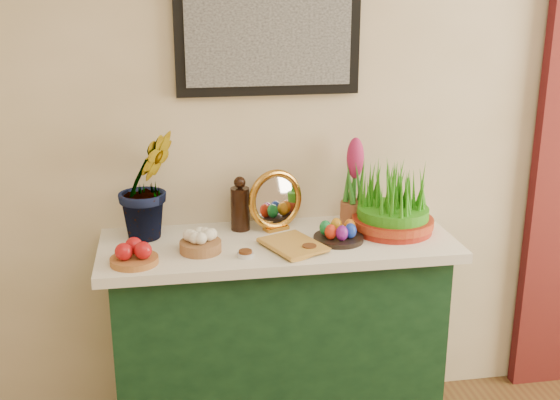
# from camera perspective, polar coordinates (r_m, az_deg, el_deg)

# --- Properties ---
(sideboard) EXTENTS (1.30, 0.45, 0.85)m
(sideboard) POSITION_cam_1_polar(r_m,az_deg,el_deg) (2.99, -0.16, -11.59)
(sideboard) COLOR #163E1F
(sideboard) RESTS_ON ground
(tablecloth) EXTENTS (1.40, 0.55, 0.04)m
(tablecloth) POSITION_cam_1_polar(r_m,az_deg,el_deg) (2.80, -0.17, -3.60)
(tablecloth) COLOR white
(tablecloth) RESTS_ON sideboard
(hyacinth_green) EXTENTS (0.37, 0.35, 0.57)m
(hyacinth_green) POSITION_cam_1_polar(r_m,az_deg,el_deg) (2.78, -10.79, 2.61)
(hyacinth_green) COLOR #2E7C23
(hyacinth_green) RESTS_ON tablecloth
(apple_bowl) EXTENTS (0.19, 0.19, 0.09)m
(apple_bowl) POSITION_cam_1_polar(r_m,az_deg,el_deg) (2.60, -11.79, -4.32)
(apple_bowl) COLOR #A15F2D
(apple_bowl) RESTS_ON tablecloth
(garlic_basket) EXTENTS (0.21, 0.21, 0.09)m
(garlic_basket) POSITION_cam_1_polar(r_m,az_deg,el_deg) (2.67, -6.49, -3.47)
(garlic_basket) COLOR #94643C
(garlic_basket) RESTS_ON tablecloth
(vinegar_cruet) EXTENTS (0.08, 0.08, 0.23)m
(vinegar_cruet) POSITION_cam_1_polar(r_m,az_deg,el_deg) (2.87, -3.26, -0.52)
(vinegar_cruet) COLOR black
(vinegar_cruet) RESTS_ON tablecloth
(mirror) EXTENTS (0.25, 0.15, 0.25)m
(mirror) POSITION_cam_1_polar(r_m,az_deg,el_deg) (2.87, -0.37, -0.06)
(mirror) COLOR #C2832B
(mirror) RESTS_ON tablecloth
(book) EXTENTS (0.25, 0.29, 0.03)m
(book) POSITION_cam_1_polar(r_m,az_deg,el_deg) (2.65, -0.60, -4.03)
(book) COLOR #BF8B35
(book) RESTS_ON tablecloth
(spice_dish_left) EXTENTS (0.06, 0.06, 0.03)m
(spice_dish_left) POSITION_cam_1_polar(r_m,az_deg,el_deg) (2.62, -2.83, -4.40)
(spice_dish_left) COLOR silver
(spice_dish_left) RESTS_ON tablecloth
(spice_dish_right) EXTENTS (0.07, 0.07, 0.03)m
(spice_dish_right) POSITION_cam_1_polar(r_m,az_deg,el_deg) (2.66, 2.40, -4.00)
(spice_dish_right) COLOR silver
(spice_dish_right) RESTS_ON tablecloth
(egg_plate) EXTENTS (0.26, 0.26, 0.08)m
(egg_plate) POSITION_cam_1_polar(r_m,az_deg,el_deg) (2.77, 4.80, -2.75)
(egg_plate) COLOR black
(egg_plate) RESTS_ON tablecloth
(hyacinth_pink) EXTENTS (0.11, 0.11, 0.37)m
(hyacinth_pink) POSITION_cam_1_polar(r_m,az_deg,el_deg) (2.95, 6.06, 1.22)
(hyacinth_pink) COLOR brown
(hyacinth_pink) RESTS_ON tablecloth
(wheatgrass_sabzeh) EXTENTS (0.33, 0.33, 0.27)m
(wheatgrass_sabzeh) POSITION_cam_1_polar(r_m,az_deg,el_deg) (2.88, 9.21, -0.26)
(wheatgrass_sabzeh) COLOR maroon
(wheatgrass_sabzeh) RESTS_ON tablecloth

